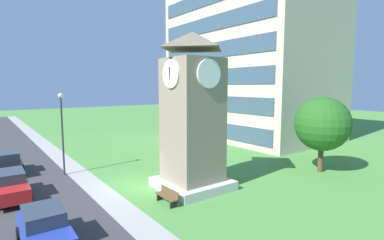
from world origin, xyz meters
TOP-DOWN VIEW (x-y plane):
  - ground_plane at (0.00, 0.00)m, footprint 160.00×160.00m
  - street_asphalt at (0.00, -6.85)m, footprint 120.00×7.20m
  - kerb_strip at (0.00, -2.45)m, footprint 120.00×1.60m
  - office_building at (-9.80, 21.94)m, footprint 21.13×14.03m
  - clock_tower at (2.83, 2.81)m, footprint 4.34×4.34m
  - park_bench at (4.11, 0.04)m, footprint 1.81×0.51m
  - street_lamp at (-5.51, -3.44)m, footprint 0.36×0.36m
  - tree_by_building at (5.88, 13.35)m, footprint 4.30×4.30m
  - parked_car_black at (-8.29, -6.93)m, footprint 4.09×1.99m
  - parked_car_red at (-2.22, -7.26)m, footprint 4.55×1.99m
  - parked_car_blue at (5.06, -6.63)m, footprint 4.14×1.95m

SIDE VIEW (x-z plane):
  - ground_plane at x=0.00m, z-range 0.00..0.00m
  - kerb_strip at x=0.00m, z-range 0.00..0.01m
  - street_asphalt at x=0.00m, z-range 0.00..0.01m
  - park_bench at x=4.11m, z-range 0.02..0.90m
  - parked_car_blue at x=5.06m, z-range 0.01..1.70m
  - parked_car_black at x=-8.29m, z-range 0.01..1.70m
  - parked_car_red at x=-2.22m, z-range 0.02..1.71m
  - tree_by_building at x=5.88m, z-range 0.86..6.90m
  - street_lamp at x=-5.51m, z-range 0.72..7.05m
  - clock_tower at x=2.83m, z-range -0.55..9.75m
  - office_building at x=-9.80m, z-range 0.00..25.60m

